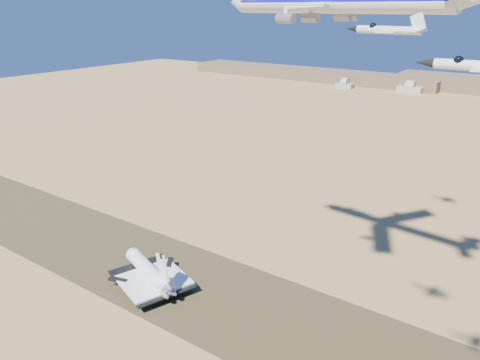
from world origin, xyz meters
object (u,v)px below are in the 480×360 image
Objects in this scene: crew_b at (151,298)px; crew_c at (153,298)px; chase_jet_b at (480,66)px; shuttle at (149,272)px; carrier_747 at (327,2)px; crew_a at (142,296)px; chase_jet_a at (387,30)px.

crew_b is 0.67m from crew_c.
crew_b is at bearing 162.32° from chase_jet_b.
chase_jet_b reaches higher than shuttle.
carrier_747 reaches higher than shuttle.
crew_c is (0.42, 0.52, -0.03)m from crew_b.
carrier_747 is at bearing -97.28° from crew_b.
crew_b reaches higher than crew_c.
carrier_747 is at bearing -84.46° from crew_c.
crew_b is at bearing -76.90° from crew_a.
crew_c is 0.11× the size of chase_jet_a.
chase_jet_b is at bearing -38.43° from chase_jet_a.
crew_b is 126.59m from chase_jet_a.
chase_jet_b is at bearing -117.01° from crew_a.
shuttle is 0.50× the size of carrier_747.
carrier_747 reaches higher than crew_a.
crew_a reaches higher than crew_c.
crew_c is at bearing 161.98° from chase_jet_b.
chase_jet_b is at bearing -0.90° from shuttle.
chase_jet_a is 1.01× the size of chase_jet_b.
shuttle is 21.75× the size of crew_a.
chase_jet_a is 26.56m from chase_jet_b.
crew_a is at bearing 163.59° from chase_jet_b.
chase_jet_b reaches higher than crew_a.
chase_jet_a reaches higher than crew_c.
carrier_747 is 46.83× the size of crew_c.
crew_a is 0.12× the size of chase_jet_b.
crew_a is at bearing 92.07° from crew_c.
crew_a is (-52.23, -30.92, -100.99)m from carrier_747.
shuttle is 130.08m from chase_jet_a.
crew_c is (8.76, -6.70, -4.25)m from shuttle.
crew_c is at bearing -143.67° from carrier_747.
chase_jet_a is (81.42, -14.42, 95.85)m from crew_b.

